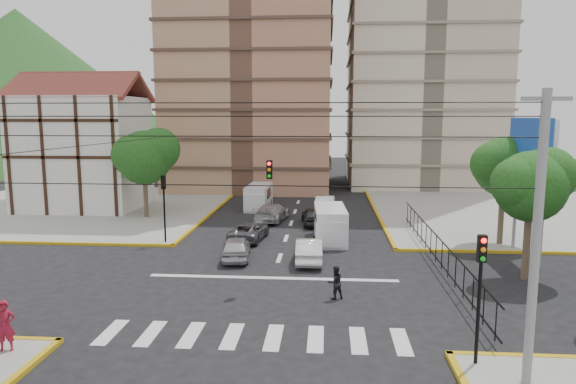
# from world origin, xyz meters

# --- Properties ---
(ground) EXTENTS (160.00, 160.00, 0.00)m
(ground) POSITION_xyz_m (0.00, 0.00, 0.00)
(ground) COLOR black
(ground) RESTS_ON ground
(sidewalk_nw) EXTENTS (26.00, 26.00, 0.15)m
(sidewalk_nw) POSITION_xyz_m (-20.00, 20.00, 0.07)
(sidewalk_nw) COLOR gray
(sidewalk_nw) RESTS_ON ground
(sidewalk_ne) EXTENTS (26.00, 26.00, 0.15)m
(sidewalk_ne) POSITION_xyz_m (20.00, 20.00, 0.07)
(sidewalk_ne) COLOR gray
(sidewalk_ne) RESTS_ON ground
(crosswalk_stripes) EXTENTS (12.00, 2.40, 0.01)m
(crosswalk_stripes) POSITION_xyz_m (0.00, -6.00, 0.01)
(crosswalk_stripes) COLOR silver
(crosswalk_stripes) RESTS_ON ground
(stop_line) EXTENTS (13.00, 0.40, 0.01)m
(stop_line) POSITION_xyz_m (0.00, 1.20, 0.01)
(stop_line) COLOR silver
(stop_line) RESTS_ON ground
(tudor_building) EXTENTS (10.80, 8.05, 12.23)m
(tudor_building) POSITION_xyz_m (-19.00, 20.00, 5.25)
(tudor_building) COLOR silver
(tudor_building) RESTS_ON ground
(distant_hill) EXTENTS (70.00, 70.00, 28.00)m
(distant_hill) POSITION_xyz_m (-55.00, 70.00, 14.00)
(distant_hill) COLOR #214E1A
(distant_hill) RESTS_ON ground
(park_fence) EXTENTS (0.10, 22.50, 1.66)m
(park_fence) POSITION_xyz_m (9.00, 4.50, 0.00)
(park_fence) COLOR black
(park_fence) RESTS_ON ground
(billboard) EXTENTS (0.36, 6.20, 8.10)m
(billboard) POSITION_xyz_m (14.45, 6.00, 6.00)
(billboard) COLOR slate
(billboard) RESTS_ON ground
(tree_park_a) EXTENTS (4.41, 3.60, 6.83)m
(tree_park_a) POSITION_xyz_m (13.08, 2.01, 5.01)
(tree_park_a) COLOR #473828
(tree_park_a) RESTS_ON ground
(tree_park_c) EXTENTS (4.65, 3.80, 7.25)m
(tree_park_c) POSITION_xyz_m (14.09, 9.01, 5.34)
(tree_park_c) COLOR #473828
(tree_park_c) RESTS_ON ground
(tree_tudor) EXTENTS (5.39, 4.40, 7.43)m
(tree_tudor) POSITION_xyz_m (-11.90, 16.01, 5.22)
(tree_tudor) COLOR #473828
(tree_tudor) RESTS_ON ground
(traffic_light_se) EXTENTS (0.28, 0.22, 4.40)m
(traffic_light_se) POSITION_xyz_m (7.80, -7.80, 3.11)
(traffic_light_se) COLOR black
(traffic_light_se) RESTS_ON ground
(traffic_light_nw) EXTENTS (0.28, 0.22, 4.40)m
(traffic_light_nw) POSITION_xyz_m (-7.80, 7.80, 3.11)
(traffic_light_nw) COLOR black
(traffic_light_nw) RESTS_ON ground
(traffic_light_hanging) EXTENTS (18.00, 9.12, 0.92)m
(traffic_light_hanging) POSITION_xyz_m (0.00, -2.04, 5.90)
(traffic_light_hanging) COLOR black
(traffic_light_hanging) RESTS_ON ground
(utility_pole_se) EXTENTS (1.40, 0.28, 9.00)m
(utility_pole_se) POSITION_xyz_m (9.00, -9.00, 4.77)
(utility_pole_se) COLOR slate
(utility_pole_se) RESTS_ON ground
(van_right_lane) EXTENTS (2.28, 5.20, 2.29)m
(van_right_lane) POSITION_xyz_m (3.02, 9.22, 1.12)
(van_right_lane) COLOR silver
(van_right_lane) RESTS_ON ground
(van_left_lane) EXTENTS (2.06, 4.89, 2.18)m
(van_left_lane) POSITION_xyz_m (-3.38, 20.86, 1.06)
(van_left_lane) COLOR silver
(van_left_lane) RESTS_ON ground
(car_silver_front_left) EXTENTS (2.08, 4.16, 1.36)m
(car_silver_front_left) POSITION_xyz_m (-2.53, 4.60, 0.68)
(car_silver_front_left) COLOR #B2B2B7
(car_silver_front_left) RESTS_ON ground
(car_white_front_right) EXTENTS (1.61, 4.30, 1.40)m
(car_white_front_right) POSITION_xyz_m (1.78, 4.38, 0.70)
(car_white_front_right) COLOR white
(car_white_front_right) RESTS_ON ground
(car_grey_mid_left) EXTENTS (2.54, 4.64, 1.23)m
(car_grey_mid_left) POSITION_xyz_m (-2.47, 9.31, 0.62)
(car_grey_mid_left) COLOR #5A5C62
(car_grey_mid_left) RESTS_ON ground
(car_silver_rear_left) EXTENTS (2.81, 5.23, 1.44)m
(car_silver_rear_left) POSITION_xyz_m (-1.59, 15.78, 0.72)
(car_silver_rear_left) COLOR #B7B6BB
(car_silver_rear_left) RESTS_ON ground
(car_darkgrey_mid_right) EXTENTS (2.10, 4.25, 1.39)m
(car_darkgrey_mid_right) POSITION_xyz_m (1.76, 14.54, 0.70)
(car_darkgrey_mid_right) COLOR #29292C
(car_darkgrey_mid_right) RESTS_ON ground
(car_white_rear_right) EXTENTS (1.83, 4.64, 1.50)m
(car_white_rear_right) POSITION_xyz_m (2.66, 19.80, 0.75)
(car_white_rear_right) COLOR white
(car_white_rear_right) RESTS_ON ground
(pedestrian_sw_corner) EXTENTS (0.76, 0.61, 1.83)m
(pedestrian_sw_corner) POSITION_xyz_m (-8.46, -8.10, 1.06)
(pedestrian_sw_corner) COLOR maroon
(pedestrian_sw_corner) RESTS_ON sidewalk_sw
(pedestrian_crosswalk) EXTENTS (0.93, 0.85, 1.55)m
(pedestrian_crosswalk) POSITION_xyz_m (3.19, -1.60, 0.77)
(pedestrian_crosswalk) COLOR black
(pedestrian_crosswalk) RESTS_ON ground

